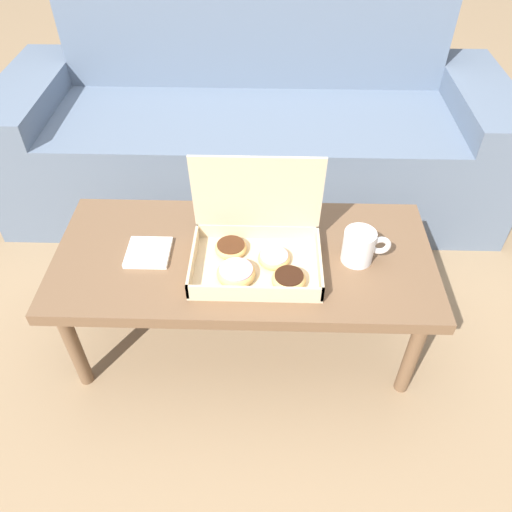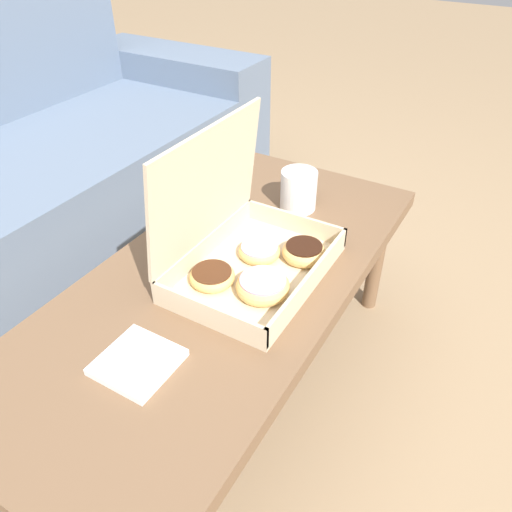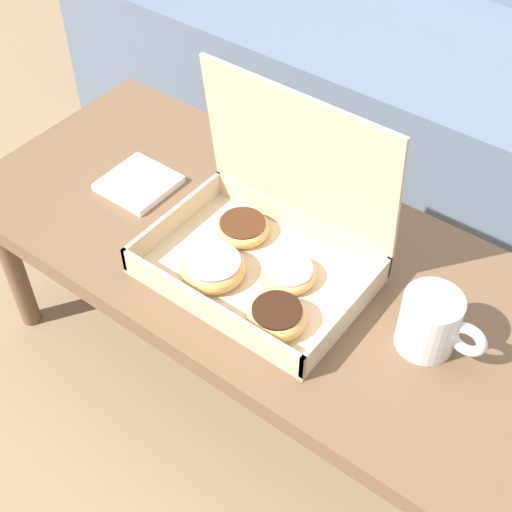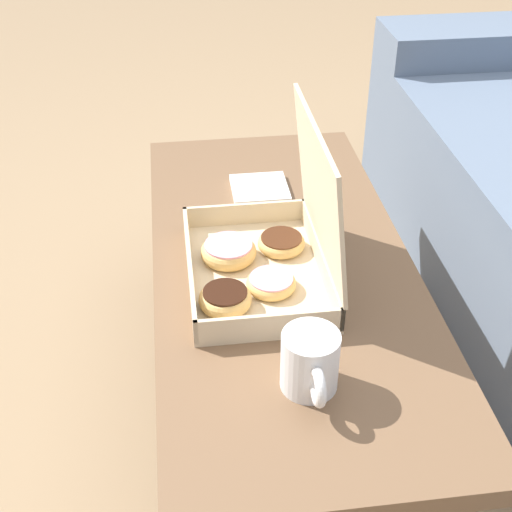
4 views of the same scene
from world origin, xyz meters
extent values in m
plane|color=#937756|center=(0.00, 0.00, 0.00)|extent=(12.00, 12.00, 0.00)
cube|color=slate|center=(0.00, 0.63, 0.22)|extent=(1.64, 0.56, 0.45)
cube|color=slate|center=(0.00, 1.01, 0.49)|extent=(1.64, 0.20, 0.97)
cube|color=slate|center=(-0.94, 0.73, 0.28)|extent=(0.24, 0.76, 0.55)
cube|color=slate|center=(0.94, 0.73, 0.28)|extent=(0.24, 0.76, 0.55)
cube|color=brown|center=(0.00, -0.12, 0.38)|extent=(1.15, 0.52, 0.04)
cylinder|color=brown|center=(-0.52, -0.32, 0.18)|extent=(0.04, 0.04, 0.36)
cylinder|color=brown|center=(0.52, -0.32, 0.18)|extent=(0.04, 0.04, 0.36)
cylinder|color=brown|center=(-0.52, 0.09, 0.18)|extent=(0.04, 0.04, 0.36)
cylinder|color=brown|center=(0.52, 0.09, 0.18)|extent=(0.04, 0.04, 0.36)
cube|color=beige|center=(0.04, -0.18, 0.40)|extent=(0.38, 0.26, 0.01)
cube|color=beige|center=(0.04, -0.30, 0.43)|extent=(0.38, 0.01, 0.05)
cube|color=beige|center=(0.04, -0.05, 0.43)|extent=(0.38, 0.01, 0.05)
cube|color=beige|center=(-0.15, -0.18, 0.43)|extent=(0.01, 0.26, 0.05)
cube|color=beige|center=(0.22, -0.18, 0.43)|extent=(0.01, 0.26, 0.05)
cube|color=beige|center=(0.04, -0.06, 0.58)|extent=(0.38, 0.04, 0.26)
torus|color=#E0B266|center=(0.09, -0.15, 0.42)|extent=(0.09, 0.09, 0.03)
cylinder|color=pink|center=(0.09, -0.15, 0.43)|extent=(0.08, 0.08, 0.01)
torus|color=#E0B266|center=(-0.02, -0.22, 0.42)|extent=(0.11, 0.11, 0.04)
cylinder|color=pink|center=(-0.02, -0.22, 0.43)|extent=(0.10, 0.10, 0.02)
torus|color=#E0B266|center=(-0.04, -0.11, 0.42)|extent=(0.10, 0.10, 0.03)
cylinder|color=#472614|center=(-0.04, -0.11, 0.43)|extent=(0.08, 0.08, 0.01)
torus|color=#E0B266|center=(0.13, -0.25, 0.42)|extent=(0.10, 0.10, 0.04)
cylinder|color=black|center=(0.13, -0.25, 0.43)|extent=(0.08, 0.08, 0.02)
cylinder|color=white|center=(0.34, -0.13, 0.45)|extent=(0.09, 0.09, 0.10)
torus|color=white|center=(0.40, -0.13, 0.45)|extent=(0.06, 0.02, 0.06)
cube|color=white|center=(-0.29, -0.13, 0.40)|extent=(0.13, 0.13, 0.01)
camera|label=1|loc=(0.07, -1.22, 1.44)|focal=35.00mm
camera|label=2|loc=(-0.70, -0.61, 1.08)|focal=35.00mm
camera|label=3|loc=(0.54, -0.84, 1.31)|focal=50.00mm
camera|label=4|loc=(1.15, -0.32, 1.24)|focal=50.00mm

